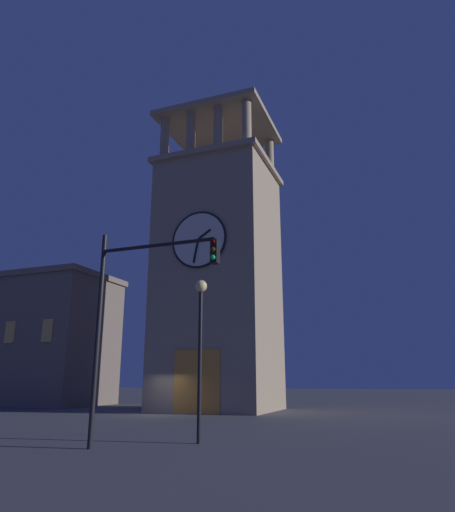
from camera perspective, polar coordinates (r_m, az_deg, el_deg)
ground_plane at (r=29.98m, az=-8.87°, el=-18.91°), size 200.00×200.00×0.00m
clocktower at (r=34.75m, az=-1.09°, el=-2.46°), size 8.54×8.01×25.18m
adjacent_wing_building at (r=46.34m, az=-23.68°, el=-9.51°), size 15.80×7.97×11.20m
traffic_signal_near at (r=15.22m, az=-11.64°, el=-5.44°), size 4.31×0.41×6.88m
street_lamp at (r=16.51m, az=-3.39°, el=-8.87°), size 0.44×0.44×5.56m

